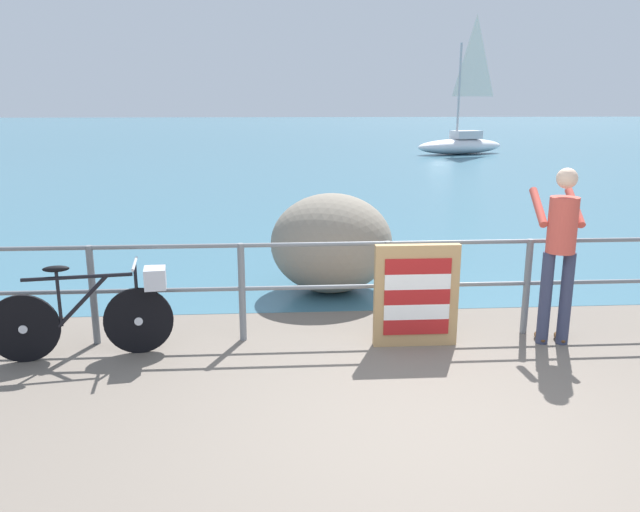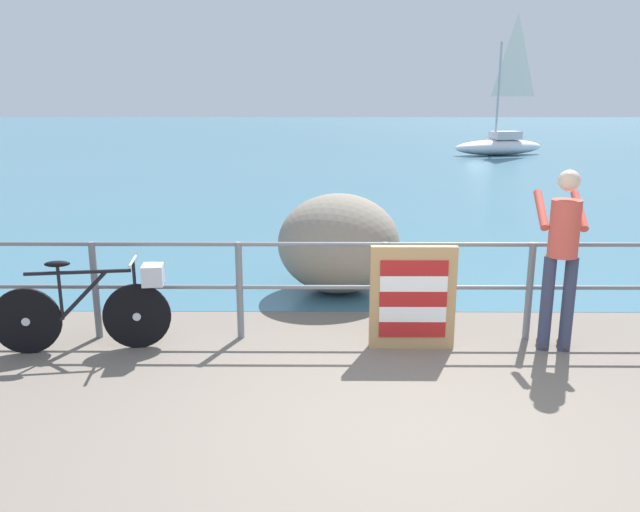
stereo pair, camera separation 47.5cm
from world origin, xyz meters
TOP-DOWN VIEW (x-y plane):
  - ground_plane at (0.00, 20.00)m, footprint 120.00×120.00m
  - sea_surface at (0.00, 47.73)m, footprint 120.00×90.00m
  - promenade_railing at (0.00, 1.91)m, footprint 8.95×0.07m
  - bicycle at (-2.83, 1.58)m, footprint 1.69×0.48m
  - person_at_railing at (1.66, 1.63)m, footprint 0.51×0.66m
  - folded_deckchair_stack at (0.25, 1.65)m, footprint 0.84×0.10m
  - breakwater_boulder_main at (-0.43, 3.55)m, footprint 1.55×1.37m
  - sailboat at (7.36, 24.49)m, footprint 4.59×2.59m

SIDE VIEW (x-z plane):
  - ground_plane at x=0.00m, z-range -0.10..0.00m
  - sea_surface at x=0.00m, z-range 0.00..0.01m
  - bicycle at x=-2.83m, z-range 0.00..0.92m
  - folded_deckchair_stack at x=0.25m, z-range 0.00..1.04m
  - breakwater_boulder_main at x=-0.43m, z-range 0.00..1.27m
  - promenade_railing at x=0.00m, z-range 0.13..1.15m
  - sailboat at x=7.36m, z-range -2.37..3.79m
  - person_at_railing at x=1.66m, z-range 0.10..1.88m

